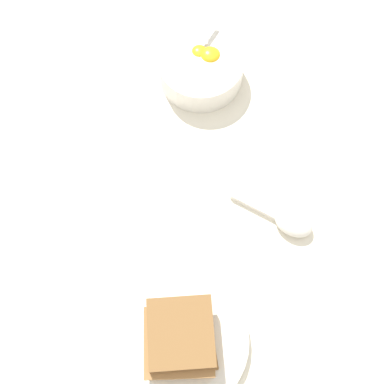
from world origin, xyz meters
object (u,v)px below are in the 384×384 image
egg_bowl (201,68)px  toast_plate (181,341)px  soup_spoon (287,220)px  toast_sandwich (181,338)px

egg_bowl → toast_plate: (-0.27, -0.35, -0.02)m
soup_spoon → toast_sandwich: bearing=-165.2°
toast_plate → soup_spoon: 0.24m
egg_bowl → soup_spoon: size_ratio=1.08×
toast_plate → toast_sandwich: (-0.00, 0.00, 0.03)m
egg_bowl → soup_spoon: (-0.04, -0.29, -0.01)m
egg_bowl → toast_sandwich: bearing=-127.2°
egg_bowl → soup_spoon: 0.29m
egg_bowl → toast_plate: bearing=-127.1°
toast_plate → soup_spoon: size_ratio=1.44×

